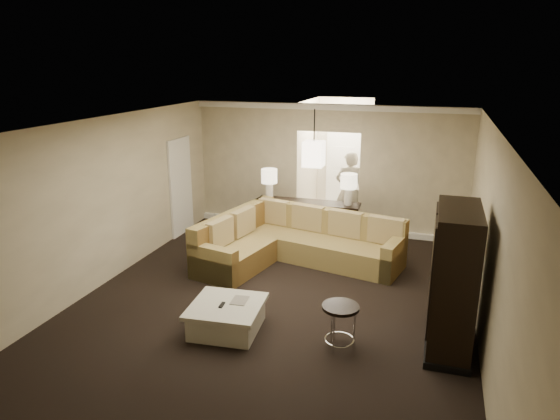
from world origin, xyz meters
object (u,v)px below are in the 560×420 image
(sectional_sofa, at_px, (292,243))
(console_table, at_px, (307,217))
(coffee_table, at_px, (227,317))
(person, at_px, (350,186))
(drink_table, at_px, (340,318))
(armoire, at_px, (452,283))

(sectional_sofa, xyz_separation_m, console_table, (-0.04, 1.27, 0.12))
(coffee_table, bearing_deg, sectional_sofa, 86.21)
(coffee_table, relative_size, person, 0.55)
(person, bearing_deg, sectional_sofa, 62.79)
(sectional_sofa, height_order, console_table, sectional_sofa)
(drink_table, xyz_separation_m, person, (-0.78, 5.02, 0.53))
(sectional_sofa, relative_size, console_table, 1.65)
(drink_table, distance_m, person, 5.11)
(person, bearing_deg, console_table, 46.25)
(console_table, bearing_deg, drink_table, -70.86)
(sectional_sofa, height_order, person, person)
(drink_table, bearing_deg, armoire, 19.39)
(armoire, relative_size, person, 0.98)
(coffee_table, height_order, armoire, armoire)
(person, bearing_deg, coffee_table, 68.81)
(coffee_table, bearing_deg, person, 80.75)
(person, bearing_deg, drink_table, 86.91)
(console_table, relative_size, drink_table, 3.58)
(coffee_table, relative_size, console_table, 0.49)
(armoire, bearing_deg, coffee_table, -170.18)
(sectional_sofa, xyz_separation_m, person, (0.65, 2.37, 0.59))
(console_table, xyz_separation_m, drink_table, (1.46, -3.92, -0.06))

